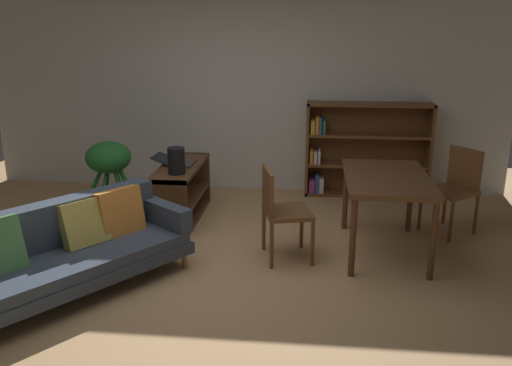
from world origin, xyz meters
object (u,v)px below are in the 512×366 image
object	(u,v)px
potted_floor_plant	(109,166)
dining_chair_near	(280,208)
open_laptop	(176,162)
desk_speaker	(176,161)
media_console	(181,193)
bookshelf	(362,150)
fabric_couch	(67,248)
dining_table	(387,184)
dining_chair_far	(455,186)

from	to	relation	value
potted_floor_plant	dining_chair_near	xyz separation A→B (m)	(2.11, -1.25, -0.01)
open_laptop	desk_speaker	xyz separation A→B (m)	(0.11, -0.40, 0.11)
media_console	dining_chair_near	world-z (taller)	dining_chair_near
open_laptop	bookshelf	world-z (taller)	bookshelf
fabric_couch	desk_speaker	size ratio (longest dim) A/B	7.21
fabric_couch	media_console	xyz separation A→B (m)	(0.52, 1.79, -0.07)
desk_speaker	bookshelf	size ratio (longest dim) A/B	0.18
media_console	bookshelf	distance (m)	2.39
open_laptop	dining_table	bearing A→B (deg)	-19.45
dining_table	open_laptop	bearing A→B (deg)	160.55
dining_table	desk_speaker	bearing A→B (deg)	169.64
fabric_couch	dining_chair_far	distance (m)	3.88
potted_floor_plant	open_laptop	bearing A→B (deg)	-12.80
media_console	dining_chair_far	world-z (taller)	dining_chair_far
dining_table	dining_chair_far	bearing A→B (deg)	37.88
dining_chair_near	dining_chair_far	bearing A→B (deg)	26.32
open_laptop	bookshelf	bearing A→B (deg)	25.87
bookshelf	media_console	bearing A→B (deg)	-152.09
dining_chair_near	potted_floor_plant	bearing A→B (deg)	149.41
dining_chair_far	dining_table	bearing A→B (deg)	-142.12
open_laptop	dining_table	xyz separation A→B (m)	(2.23, -0.79, 0.04)
open_laptop	potted_floor_plant	distance (m)	0.90
desk_speaker	dining_table	bearing A→B (deg)	-10.36
media_console	dining_table	world-z (taller)	dining_table
desk_speaker	bookshelf	bearing A→B (deg)	35.22
dining_chair_far	bookshelf	size ratio (longest dim) A/B	0.57
open_laptop	potted_floor_plant	xyz separation A→B (m)	(-0.87, 0.20, -0.13)
fabric_couch	potted_floor_plant	xyz separation A→B (m)	(-0.41, 2.05, 0.15)
desk_speaker	dining_table	size ratio (longest dim) A/B	0.22
fabric_couch	dining_chair_near	bearing A→B (deg)	25.09
desk_speaker	dining_chair_far	world-z (taller)	desk_speaker
dining_table	dining_chair_near	world-z (taller)	dining_chair_near
fabric_couch	open_laptop	xyz separation A→B (m)	(0.46, 1.85, 0.27)
open_laptop	potted_floor_plant	bearing A→B (deg)	167.20
desk_speaker	dining_chair_near	distance (m)	1.33
dining_table	bookshelf	size ratio (longest dim) A/B	0.80
dining_chair_far	bookshelf	bearing A→B (deg)	125.72
fabric_couch	desk_speaker	bearing A→B (deg)	68.61
dining_chair_far	bookshelf	xyz separation A→B (m)	(-0.87, 1.22, 0.08)
potted_floor_plant	dining_chair_far	size ratio (longest dim) A/B	0.91
open_laptop	desk_speaker	bearing A→B (deg)	-74.78
media_console	potted_floor_plant	world-z (taller)	potted_floor_plant
potted_floor_plant	dining_chair_near	bearing A→B (deg)	-30.59
fabric_couch	dining_table	distance (m)	2.91
dining_chair_near	media_console	bearing A→B (deg)	140.19
dining_chair_near	bookshelf	world-z (taller)	bookshelf
desk_speaker	dining_table	world-z (taller)	desk_speaker
fabric_couch	potted_floor_plant	world-z (taller)	potted_floor_plant
fabric_couch	dining_chair_far	bearing A→B (deg)	25.73
fabric_couch	desk_speaker	world-z (taller)	desk_speaker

